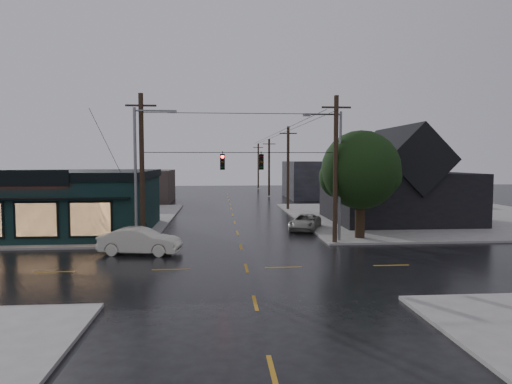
{
  "coord_description": "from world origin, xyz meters",
  "views": [
    {
      "loc": [
        -1.43,
        -24.07,
        5.79
      ],
      "look_at": [
        0.92,
        4.89,
        3.75
      ],
      "focal_mm": 32.0,
      "sensor_mm": 36.0,
      "label": 1
    }
  ],
  "objects": [
    {
      "name": "sedan_cream",
      "position": [
        -6.31,
        4.19,
        0.82
      ],
      "size": [
        5.17,
        2.52,
        1.63
      ],
      "primitive_type": "imported",
      "rotation": [
        0.0,
        0.0,
        1.41
      ],
      "color": "beige",
      "rests_on": "ground"
    },
    {
      "name": "sidewalk_ne",
      "position": [
        20.0,
        20.0,
        0.07
      ],
      "size": [
        28.0,
        28.0,
        0.15
      ],
      "primitive_type": "cube",
      "color": "gray",
      "rests_on": "ground"
    },
    {
      "name": "sidewalk_nw",
      "position": [
        -20.0,
        20.0,
        0.07
      ],
      "size": [
        28.0,
        28.0,
        0.15
      ],
      "primitive_type": "cube",
      "color": "gray",
      "rests_on": "ground"
    },
    {
      "name": "span_signal_assembly",
      "position": [
        0.1,
        6.5,
        5.7
      ],
      "size": [
        13.0,
        0.48,
        1.23
      ],
      "color": "black",
      "rests_on": "ground"
    },
    {
      "name": "corner_tree",
      "position": [
        8.79,
        8.19,
        5.06
      ],
      "size": [
        5.71,
        5.71,
        7.8
      ],
      "color": "black",
      "rests_on": "ground"
    },
    {
      "name": "bg_building_east",
      "position": [
        16.0,
        45.0,
        2.8
      ],
      "size": [
        14.0,
        12.0,
        5.6
      ],
      "primitive_type": "cube",
      "color": "black",
      "rests_on": "ground"
    },
    {
      "name": "utility_pole_far_b",
      "position": [
        6.5,
        48.0,
        0.0
      ],
      "size": [
        2.0,
        0.32,
        9.15
      ],
      "primitive_type": null,
      "color": "black",
      "rests_on": "ground"
    },
    {
      "name": "pizza_shop",
      "position": [
        -15.0,
        12.94,
        2.56
      ],
      "size": [
        16.3,
        12.34,
        4.9
      ],
      "color": "black",
      "rests_on": "ground"
    },
    {
      "name": "streetlight_nw",
      "position": [
        -6.8,
        5.8,
        0.0
      ],
      "size": [
        5.4,
        0.3,
        9.15
      ],
      "primitive_type": null,
      "color": "slate",
      "rests_on": "ground"
    },
    {
      "name": "bg_building_west",
      "position": [
        -14.0,
        40.0,
        2.2
      ],
      "size": [
        12.0,
        10.0,
        4.4
      ],
      "primitive_type": "cube",
      "color": "#3F302D",
      "rests_on": "ground"
    },
    {
      "name": "utility_pole_nw",
      "position": [
        -6.5,
        6.5,
        0.0
      ],
      "size": [
        2.0,
        0.32,
        10.15
      ],
      "primitive_type": null,
      "color": "black",
      "rests_on": "ground"
    },
    {
      "name": "utility_pole_ne",
      "position": [
        6.5,
        6.5,
        0.0
      ],
      "size": [
        2.0,
        0.32,
        10.15
      ],
      "primitive_type": null,
      "color": "black",
      "rests_on": "ground"
    },
    {
      "name": "utility_pole_far_a",
      "position": [
        6.5,
        28.0,
        0.0
      ],
      "size": [
        2.0,
        0.32,
        9.65
      ],
      "primitive_type": null,
      "color": "black",
      "rests_on": "ground"
    },
    {
      "name": "ne_building",
      "position": [
        15.0,
        17.0,
        4.47
      ],
      "size": [
        12.6,
        11.6,
        8.75
      ],
      "color": "black",
      "rests_on": "ground"
    },
    {
      "name": "ground_plane",
      "position": [
        0.0,
        0.0,
        0.0
      ],
      "size": [
        160.0,
        160.0,
        0.0
      ],
      "primitive_type": "plane",
      "color": "black"
    },
    {
      "name": "streetlight_ne",
      "position": [
        7.0,
        7.2,
        0.0
      ],
      "size": [
        5.4,
        0.3,
        9.15
      ],
      "primitive_type": null,
      "color": "slate",
      "rests_on": "ground"
    },
    {
      "name": "utility_pole_far_c",
      "position": [
        6.5,
        68.0,
        0.0
      ],
      "size": [
        2.0,
        0.32,
        9.15
      ],
      "primitive_type": null,
      "color": "black",
      "rests_on": "ground"
    },
    {
      "name": "suv_silver",
      "position": [
        5.67,
        13.01,
        0.65
      ],
      "size": [
        3.65,
        5.1,
        1.29
      ],
      "primitive_type": "imported",
      "rotation": [
        0.0,
        0.0,
        -0.36
      ],
      "color": "gray",
      "rests_on": "ground"
    }
  ]
}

